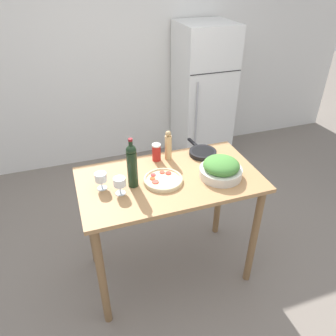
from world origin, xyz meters
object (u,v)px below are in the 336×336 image
at_px(refrigerator, 203,96).
at_px(wine_bottle, 132,165).
at_px(pepper_mill, 168,145).
at_px(homemade_pizza, 163,180).
at_px(wine_glass_near, 120,183).
at_px(cast_iron_skillet, 203,152).
at_px(salad_bowl, 221,168).
at_px(salt_canister, 156,152).
at_px(wine_glass_far, 101,178).

height_order(refrigerator, wine_bottle, refrigerator).
xyz_separation_m(pepper_mill, homemade_pizza, (-0.13, -0.28, -0.10)).
distance_m(wine_bottle, wine_glass_near, 0.14).
distance_m(pepper_mill, cast_iron_skillet, 0.29).
height_order(refrigerator, salad_bowl, refrigerator).
bearing_deg(wine_glass_near, salad_bowl, -2.57).
bearing_deg(salt_canister, cast_iron_skillet, -5.65).
height_order(salad_bowl, salt_canister, salad_bowl).
bearing_deg(wine_glass_far, salt_canister, 26.97).
xyz_separation_m(wine_glass_near, homemade_pizza, (0.31, 0.04, -0.07)).
distance_m(wine_bottle, salt_canister, 0.37).
height_order(refrigerator, wine_glass_far, refrigerator).
height_order(wine_bottle, homemade_pizza, wine_bottle).
xyz_separation_m(refrigerator, salad_bowl, (-0.67, -1.80, 0.18)).
bearing_deg(wine_glass_near, refrigerator, 52.07).
height_order(salad_bowl, homemade_pizza, salad_bowl).
height_order(wine_bottle, wine_glass_near, wine_bottle).
bearing_deg(salad_bowl, pepper_mill, 127.66).
distance_m(wine_glass_near, homemade_pizza, 0.32).
xyz_separation_m(refrigerator, cast_iron_skillet, (-0.66, -1.48, 0.14)).
height_order(wine_glass_far, salt_canister, salt_canister).
bearing_deg(refrigerator, wine_glass_near, -127.93).
xyz_separation_m(refrigerator, pepper_mill, (-0.94, -1.45, 0.23)).
relative_size(wine_bottle, wine_glass_near, 2.99).
distance_m(refrigerator, cast_iron_skillet, 1.63).
bearing_deg(homemade_pizza, pepper_mill, 64.70).
height_order(wine_glass_far, pepper_mill, pepper_mill).
bearing_deg(salt_canister, refrigerator, 54.50).
xyz_separation_m(pepper_mill, salad_bowl, (0.27, -0.35, -0.05)).
height_order(pepper_mill, cast_iron_skillet, pepper_mill).
bearing_deg(pepper_mill, wine_glass_near, -144.12).
relative_size(wine_glass_near, wine_glass_far, 1.00).
bearing_deg(salad_bowl, refrigerator, 69.67).
distance_m(wine_bottle, salad_bowl, 0.62).
bearing_deg(cast_iron_skillet, salt_canister, 174.35).
height_order(refrigerator, salt_canister, refrigerator).
distance_m(refrigerator, wine_glass_near, 2.25).
bearing_deg(wine_glass_far, homemade_pizza, -8.03).
xyz_separation_m(wine_bottle, salad_bowl, (0.61, -0.09, -0.10)).
bearing_deg(wine_bottle, wine_glass_near, -149.77).
xyz_separation_m(wine_glass_near, wine_glass_far, (-0.11, 0.09, 0.00)).
bearing_deg(pepper_mill, homemade_pizza, -115.30).
distance_m(refrigerator, wine_bottle, 2.15).
bearing_deg(wine_glass_near, wine_glass_far, 138.64).
bearing_deg(wine_bottle, wine_glass_far, 170.70).
bearing_deg(salt_canister, wine_glass_near, -137.02).
xyz_separation_m(homemade_pizza, cast_iron_skillet, (0.41, 0.25, 0.00)).
distance_m(pepper_mill, homemade_pizza, 0.33).
height_order(wine_glass_far, homemade_pizza, wine_glass_far).
xyz_separation_m(wine_glass_near, salad_bowl, (0.71, -0.03, -0.02)).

